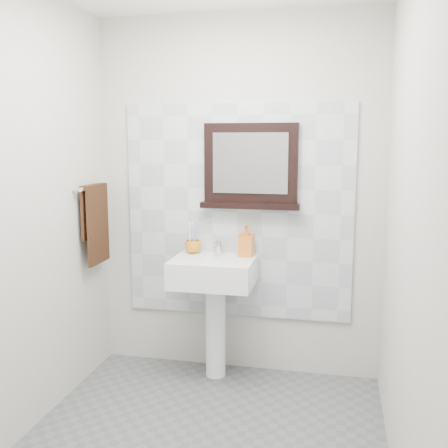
% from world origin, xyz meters
% --- Properties ---
extents(back_wall, '(2.00, 0.01, 2.50)m').
position_xyz_m(back_wall, '(0.00, 1.10, 1.25)').
color(back_wall, '#B9B7B0').
rests_on(back_wall, ground).
extents(front_wall, '(2.00, 0.01, 2.50)m').
position_xyz_m(front_wall, '(0.00, -1.10, 1.25)').
color(front_wall, '#B9B7B0').
rests_on(front_wall, ground).
extents(left_wall, '(0.01, 2.20, 2.50)m').
position_xyz_m(left_wall, '(-1.00, 0.00, 1.25)').
color(left_wall, '#B9B7B0').
rests_on(left_wall, ground).
extents(right_wall, '(0.01, 2.20, 2.50)m').
position_xyz_m(right_wall, '(1.00, 0.00, 1.25)').
color(right_wall, '#B9B7B0').
rests_on(right_wall, ground).
extents(splashback, '(1.60, 0.02, 1.50)m').
position_xyz_m(splashback, '(0.00, 1.09, 1.15)').
color(splashback, '#B3BDC2').
rests_on(splashback, back_wall).
extents(pedestal_sink, '(0.55, 0.44, 0.96)m').
position_xyz_m(pedestal_sink, '(-0.12, 0.87, 0.68)').
color(pedestal_sink, white).
rests_on(pedestal_sink, ground).
extents(toothbrush_cup, '(0.12, 0.12, 0.09)m').
position_xyz_m(toothbrush_cup, '(-0.30, 1.00, 0.91)').
color(toothbrush_cup, orange).
rests_on(toothbrush_cup, pedestal_sink).
extents(toothbrushes, '(0.05, 0.04, 0.21)m').
position_xyz_m(toothbrushes, '(-0.30, 1.00, 0.98)').
color(toothbrushes, white).
rests_on(toothbrushes, toothbrush_cup).
extents(soap_dispenser, '(0.10, 0.11, 0.22)m').
position_xyz_m(soap_dispenser, '(0.08, 0.99, 0.97)').
color(soap_dispenser, '#C74617').
rests_on(soap_dispenser, pedestal_sink).
extents(framed_mirror, '(0.68, 0.11, 0.58)m').
position_xyz_m(framed_mirror, '(0.10, 1.06, 1.46)').
color(framed_mirror, black).
rests_on(framed_mirror, back_wall).
extents(towel_bar, '(0.07, 0.40, 0.03)m').
position_xyz_m(towel_bar, '(-0.95, 0.81, 1.33)').
color(towel_bar, silver).
rests_on(towel_bar, left_wall).
extents(hand_towel, '(0.06, 0.30, 0.55)m').
position_xyz_m(hand_towel, '(-0.94, 0.81, 1.12)').
color(hand_towel, black).
rests_on(hand_towel, towel_bar).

